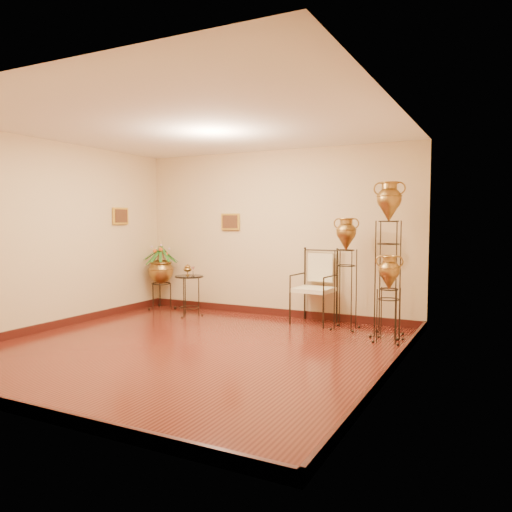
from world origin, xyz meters
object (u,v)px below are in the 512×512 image
at_px(amphora_tall, 388,257).
at_px(planter_urn, 161,268).
at_px(armchair, 314,286).
at_px(side_table, 189,295).
at_px(amphora_mid, 346,273).

height_order(amphora_tall, planter_urn, amphora_tall).
bearing_deg(armchair, side_table, -165.42).
bearing_deg(armchair, planter_urn, -175.42).
xyz_separation_m(amphora_mid, planter_urn, (-3.56, 0.18, -0.10)).
height_order(amphora_tall, amphora_mid, amphora_tall).
relative_size(amphora_tall, side_table, 2.50).
relative_size(amphora_tall, amphora_mid, 1.29).
height_order(armchair, side_table, armchair).
bearing_deg(amphora_mid, armchair, 162.11).
bearing_deg(planter_urn, armchair, 0.00).
height_order(amphora_tall, armchair, amphora_tall).
bearing_deg(amphora_mid, side_table, -175.99).
relative_size(amphora_mid, planter_urn, 1.25).
bearing_deg(side_table, amphora_tall, -0.08).
height_order(amphora_tall, side_table, amphora_tall).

